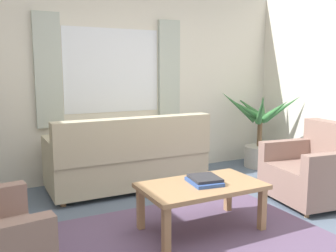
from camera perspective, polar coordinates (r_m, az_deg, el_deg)
The scene contains 9 objects.
ground_plane at distance 3.31m, azimuth 4.78°, elevation -17.48°, with size 6.24×6.24×0.00m, color slate.
wall_back at distance 5.03m, azimuth -8.82°, elevation 6.79°, with size 5.32×0.12×2.60m, color silver.
window_with_curtains at distance 4.95m, azimuth -8.55°, elevation 8.50°, with size 1.98×0.07×1.40m.
area_rug at distance 3.31m, azimuth 4.78°, elevation -17.39°, with size 2.28×1.89×0.01m, color #604C6B.
couch at distance 4.54m, azimuth -6.11°, elevation -5.26°, with size 1.90×0.82×0.92m.
armchair_right at distance 4.41m, azimuth 21.91°, elevation -6.45°, with size 0.92×0.93×0.88m.
coffee_table at distance 3.38m, azimuth 5.24°, elevation -9.89°, with size 1.10×0.64×0.44m.
book_stack_on_table at distance 3.38m, azimuth 5.70°, elevation -8.38°, with size 0.31×0.35×0.06m.
potted_plant at distance 5.70m, azimuth 14.01°, elevation -1.45°, with size 1.05×1.13×1.17m.
Camera 1 is at (-1.58, -2.51, 1.46)m, focal length 39.19 mm.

